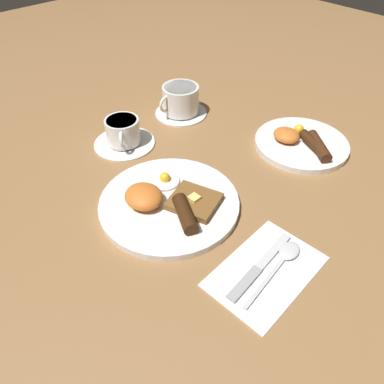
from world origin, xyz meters
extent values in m
plane|color=olive|center=(0.00, 0.00, 0.00)|extent=(3.00, 3.00, 0.00)
cylinder|color=white|center=(0.00, 0.00, 0.01)|extent=(0.29, 0.29, 0.01)
cylinder|color=white|center=(-0.05, 0.03, 0.02)|extent=(0.06, 0.06, 0.01)
sphere|color=yellow|center=(-0.05, 0.03, 0.03)|extent=(0.02, 0.02, 0.02)
ellipsoid|color=orange|center=(-0.03, -0.04, 0.03)|extent=(0.08, 0.07, 0.04)
cylinder|color=#351D0B|center=(0.06, -0.01, 0.03)|extent=(0.09, 0.07, 0.03)
cube|color=brown|center=(0.04, 0.03, 0.02)|extent=(0.12, 0.11, 0.01)
cube|color=#F4E072|center=(0.04, 0.03, 0.03)|extent=(0.02, 0.02, 0.01)
cylinder|color=white|center=(0.06, 0.38, 0.01)|extent=(0.23, 0.23, 0.01)
cylinder|color=white|center=(0.03, 0.40, 0.02)|extent=(0.08, 0.08, 0.01)
sphere|color=yellow|center=(0.03, 0.40, 0.03)|extent=(0.02, 0.02, 0.02)
ellipsoid|color=orange|center=(0.03, 0.35, 0.03)|extent=(0.06, 0.06, 0.03)
cylinder|color=#3F2210|center=(0.11, 0.37, 0.03)|extent=(0.10, 0.08, 0.03)
cylinder|color=#371E0C|center=(0.09, 0.37, 0.03)|extent=(0.09, 0.06, 0.02)
cylinder|color=white|center=(-0.24, 0.06, 0.00)|extent=(0.15, 0.15, 0.01)
cylinder|color=white|center=(-0.24, 0.06, 0.04)|extent=(0.08, 0.08, 0.06)
cylinder|color=#9E7047|center=(-0.24, 0.06, 0.07)|extent=(0.07, 0.07, 0.00)
torus|color=white|center=(-0.21, 0.04, 0.04)|extent=(0.04, 0.03, 0.04)
cylinder|color=white|center=(-0.26, 0.26, 0.00)|extent=(0.14, 0.14, 0.01)
cylinder|color=white|center=(-0.26, 0.26, 0.04)|extent=(0.10, 0.10, 0.07)
cylinder|color=#9E7047|center=(-0.26, 0.26, 0.08)|extent=(0.09, 0.09, 0.00)
torus|color=white|center=(-0.26, 0.22, 0.05)|extent=(0.01, 0.05, 0.05)
cube|color=white|center=(0.24, 0.02, 0.00)|extent=(0.14, 0.21, 0.01)
cube|color=silver|center=(0.22, 0.06, 0.01)|extent=(0.03, 0.10, 0.00)
cube|color=#9E9EA3|center=(0.23, -0.03, 0.01)|extent=(0.03, 0.08, 0.01)
ellipsoid|color=silver|center=(0.24, 0.08, 0.01)|extent=(0.04, 0.05, 0.01)
cube|color=silver|center=(0.25, -0.01, 0.01)|extent=(0.02, 0.12, 0.00)
camera|label=1|loc=(0.43, -0.34, 0.54)|focal=35.00mm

